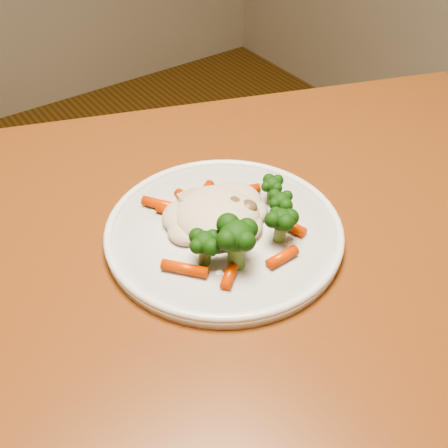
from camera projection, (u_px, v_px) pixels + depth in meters
name	position (u px, v px, depth m)	size (l,w,h in m)	color
dining_table	(175.00, 345.00, 0.67)	(1.30, 1.08, 0.75)	brown
plate	(224.00, 233.00, 0.65)	(0.27, 0.27, 0.01)	white
meal	(229.00, 218.00, 0.62)	(0.19, 0.18, 0.05)	beige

